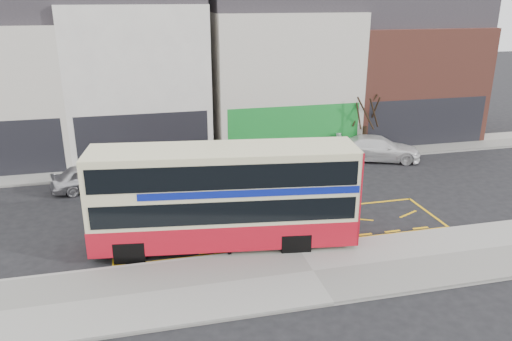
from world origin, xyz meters
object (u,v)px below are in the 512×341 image
object	(u,v)px
double_decker_bus	(225,196)
bus_stop_post	(230,206)
car_grey	(219,164)
car_white	(378,148)
car_silver	(92,176)
street_tree_right	(367,103)

from	to	relation	value
double_decker_bus	bus_stop_post	size ratio (longest dim) A/B	3.12
car_grey	car_white	bearing A→B (deg)	-69.29
double_decker_bus	car_silver	world-z (taller)	double_decker_bus
car_silver	bus_stop_post	bearing A→B (deg)	-159.27
bus_stop_post	double_decker_bus	bearing A→B (deg)	85.38
bus_stop_post	street_tree_right	xyz separation A→B (m)	(10.67, 11.13, 1.06)
double_decker_bus	car_silver	xyz separation A→B (m)	(-5.57, 7.64, -1.45)
bus_stop_post	car_silver	world-z (taller)	bus_stop_post
double_decker_bus	car_white	size ratio (longest dim) A/B	2.08
car_grey	bus_stop_post	bearing A→B (deg)	-167.63
car_white	street_tree_right	xyz separation A→B (m)	(-0.19, 1.49, 2.47)
bus_stop_post	car_white	size ratio (longest dim) A/B	0.67
car_silver	street_tree_right	world-z (taller)	street_tree_right
double_decker_bus	car_white	world-z (taller)	double_decker_bus
bus_stop_post	car_grey	bearing A→B (deg)	77.46
car_silver	street_tree_right	xyz separation A→B (m)	(16.25, 2.51, 2.51)
double_decker_bus	bus_stop_post	distance (m)	0.98
car_silver	car_grey	bearing A→B (deg)	-95.88
car_silver	street_tree_right	size ratio (longest dim) A/B	0.86
car_grey	street_tree_right	size ratio (longest dim) A/B	0.79
car_white	double_decker_bus	bearing A→B (deg)	147.78
car_silver	street_tree_right	bearing A→B (deg)	-93.46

